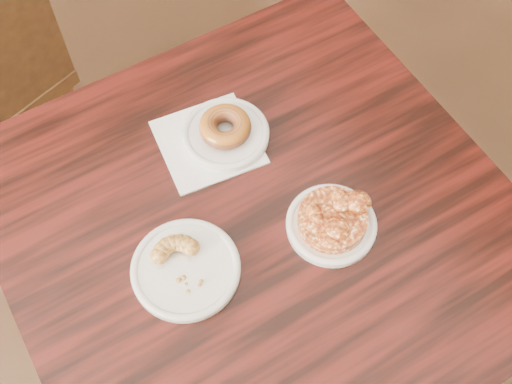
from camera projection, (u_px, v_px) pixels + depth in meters
cafe_table at (259, 300)px, 1.36m from camera, size 0.88×0.88×0.75m
napkin at (208, 142)px, 1.11m from camera, size 0.19×0.19×0.00m
plate_donut at (226, 134)px, 1.10m from camera, size 0.15×0.15×0.01m
plate_cruller at (186, 269)px, 0.98m from camera, size 0.17×0.17×0.01m
plate_fritter at (331, 225)px, 1.02m from camera, size 0.14×0.14×0.01m
glazed_donut at (225, 127)px, 1.09m from camera, size 0.09×0.09×0.03m
apple_fritter at (333, 218)px, 1.00m from camera, size 0.15×0.15×0.04m
cruller_fragment at (185, 264)px, 0.97m from camera, size 0.10×0.10×0.03m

